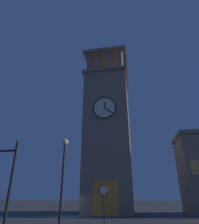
% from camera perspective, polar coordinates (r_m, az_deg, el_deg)
% --- Properties ---
extents(ground_plane, '(200.00, 200.00, 0.00)m').
position_cam_1_polar(ground_plane, '(24.96, -9.19, -27.95)').
color(ground_plane, '#424247').
extents(clocktower, '(7.15, 8.31, 28.15)m').
position_cam_1_polar(clocktower, '(30.86, 2.60, -6.83)').
color(clocktower, gray).
rests_on(clocktower, ground_plane).
extents(street_lamp, '(0.44, 0.44, 5.70)m').
position_cam_1_polar(street_lamp, '(13.27, -10.45, -15.11)').
color(street_lamp, black).
rests_on(street_lamp, ground_plane).
extents(no_horn_sign, '(0.78, 0.14, 2.93)m').
position_cam_1_polar(no_horn_sign, '(15.34, 1.30, -22.60)').
color(no_horn_sign, black).
rests_on(no_horn_sign, ground_plane).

